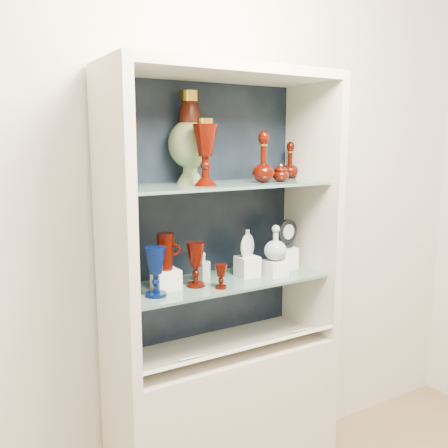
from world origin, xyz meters
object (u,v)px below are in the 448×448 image
ruby_decanter_b (290,159)px  ruby_goblet_small (221,276)px  pedestal_lamp_right (205,152)px  enamel_urn (190,137)px  ruby_decanter_a (264,154)px  clear_round_decanter (276,244)px  pedestal_lamp_left (124,153)px  lidded_bowl (281,173)px  clear_square_bottle (203,267)px  ruby_pitcher (166,252)px  cameo_medallion (287,233)px  flat_flask (247,243)px  ruby_goblet_tall (196,265)px  cobalt_goblet (156,272)px

ruby_decanter_b → ruby_goblet_small: bearing=-159.1°
pedestal_lamp_right → enamel_urn: bearing=86.7°
ruby_decanter_a → clear_round_decanter: size_ratio=1.61×
pedestal_lamp_left → lidded_bowl: bearing=-0.8°
pedestal_lamp_right → ruby_decanter_b: bearing=14.3°
clear_square_bottle → clear_round_decanter: (0.32, -0.09, 0.08)m
lidded_bowl → clear_square_bottle: size_ratio=0.63×
ruby_goblet_small → ruby_pitcher: bearing=150.2°
ruby_goblet_small → cameo_medallion: bearing=15.5°
enamel_urn → lidded_bowl: size_ratio=4.71×
pedestal_lamp_right → ruby_pitcher: (-0.15, 0.06, -0.40)m
pedestal_lamp_right → clear_round_decanter: pedestal_lamp_right is taller
ruby_pitcher → flat_flask: size_ratio=1.20×
ruby_decanter_a → ruby_goblet_small: ruby_decanter_a is taller
cameo_medallion → ruby_decanter_b: bearing=39.1°
ruby_decanter_a → ruby_goblet_small: size_ratio=2.46×
lidded_bowl → pedestal_lamp_right: bearing=178.9°
ruby_goblet_tall → flat_flask: 0.28m
cobalt_goblet → clear_round_decanter: 0.58m
ruby_decanter_a → ruby_decanter_b: (0.26, 0.14, -0.03)m
ruby_decanter_a → flat_flask: ruby_decanter_a is taller
enamel_urn → flat_flask: enamel_urn is taller
ruby_goblet_small → clear_square_bottle: size_ratio=0.78×
ruby_goblet_tall → ruby_pitcher: 0.14m
clear_round_decanter → ruby_decanter_a: bearing=172.4°
pedestal_lamp_right → ruby_decanter_a: (0.28, -0.00, -0.01)m
flat_flask → lidded_bowl: bearing=-40.3°
flat_flask → clear_round_decanter: 0.13m
pedestal_lamp_right → clear_round_decanter: 0.53m
pedestal_lamp_right → lidded_bowl: (0.37, -0.01, -0.09)m
ruby_decanter_b → cameo_medallion: bearing=-131.8°
clear_square_bottle → flat_flask: bearing=-7.8°
enamel_urn → ruby_decanter_b: bearing=-1.2°
clear_square_bottle → cameo_medallion: (0.45, -0.01, 0.11)m
clear_round_decanter → cameo_medallion: cameo_medallion is taller
ruby_goblet_tall → clear_round_decanter: bearing=-5.4°
cobalt_goblet → clear_square_bottle: (0.26, 0.09, -0.03)m
ruby_decanter_b → pedestal_lamp_right: bearing=-165.7°
clear_square_bottle → ruby_goblet_small: bearing=-84.0°
lidded_bowl → flat_flask: 0.34m
pedestal_lamp_left → ruby_pitcher: bearing=17.3°
pedestal_lamp_left → pedestal_lamp_right: pedestal_lamp_left is taller
clear_square_bottle → ruby_decanter_a: bearing=-17.1°
cameo_medallion → lidded_bowl: bearing=-153.5°
lidded_bowl → ruby_goblet_small: bearing=-172.1°
pedestal_lamp_left → pedestal_lamp_right: size_ratio=1.02×
pedestal_lamp_right → flat_flask: pedestal_lamp_right is taller
flat_flask → ruby_decanter_a: bearing=-65.5°
ruby_goblet_tall → flat_flask: (0.27, 0.02, 0.06)m
enamel_urn → ruby_goblet_small: (0.03, -0.20, -0.56)m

